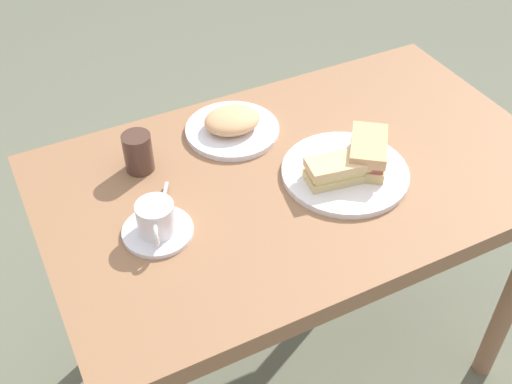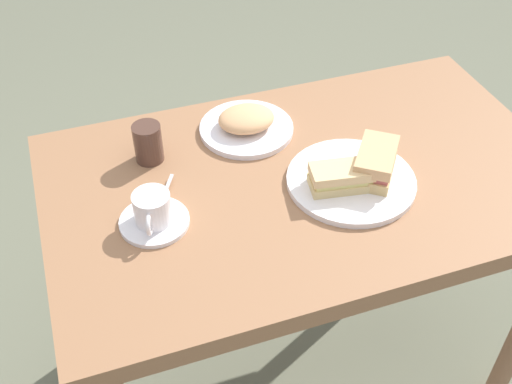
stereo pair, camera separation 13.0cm
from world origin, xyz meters
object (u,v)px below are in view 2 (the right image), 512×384
(side_plate, at_px, (246,129))
(sandwich_plate, at_px, (351,181))
(coffee_cup, at_px, (152,208))
(coffee_saucer, at_px, (154,222))
(spoon, at_px, (164,195))
(drinking_glass, at_px, (148,143))
(sandwich_front, at_px, (343,177))
(sandwich_back, at_px, (376,162))
(dining_table, at_px, (305,206))

(side_plate, bearing_deg, sandwich_plate, -58.54)
(coffee_cup, bearing_deg, coffee_saucer, 70.88)
(spoon, xyz_separation_m, drinking_glass, (-0.00, 0.14, 0.03))
(sandwich_front, xyz_separation_m, spoon, (-0.36, 0.10, -0.03))
(sandwich_plate, relative_size, sandwich_back, 1.83)
(sandwich_plate, height_order, sandwich_front, sandwich_front)
(sandwich_back, bearing_deg, coffee_saucer, 177.57)
(side_plate, bearing_deg, sandwich_front, -65.15)
(side_plate, bearing_deg, coffee_cup, -139.36)
(sandwich_back, height_order, drinking_glass, drinking_glass)
(sandwich_plate, distance_m, sandwich_back, 0.07)
(sandwich_front, xyz_separation_m, sandwich_back, (0.08, 0.01, 0.01))
(dining_table, xyz_separation_m, spoon, (-0.31, 0.03, 0.10))
(sandwich_back, xyz_separation_m, coffee_cup, (-0.48, 0.02, -0.00))
(dining_table, height_order, side_plate, side_plate)
(sandwich_back, height_order, coffee_cup, sandwich_back)
(dining_table, xyz_separation_m, drinking_glass, (-0.31, 0.17, 0.14))
(sandwich_back, bearing_deg, spoon, 169.28)
(sandwich_front, bearing_deg, sandwich_back, 9.30)
(dining_table, distance_m, coffee_saucer, 0.36)
(sandwich_back, distance_m, coffee_cup, 0.48)
(coffee_saucer, height_order, side_plate, side_plate)
(sandwich_plate, bearing_deg, side_plate, 121.46)
(spoon, bearing_deg, sandwich_plate, -11.86)
(coffee_cup, bearing_deg, side_plate, 40.64)
(coffee_saucer, relative_size, drinking_glass, 1.57)
(sandwich_back, distance_m, drinking_glass, 0.50)
(sandwich_plate, xyz_separation_m, coffee_cup, (-0.43, 0.02, 0.04))
(sandwich_back, relative_size, coffee_saucer, 1.08)
(spoon, relative_size, side_plate, 0.41)
(drinking_glass, bearing_deg, dining_table, -28.34)
(side_plate, height_order, drinking_glass, drinking_glass)
(spoon, bearing_deg, dining_table, -5.05)
(coffee_saucer, height_order, coffee_cup, coffee_cup)
(side_plate, distance_m, drinking_glass, 0.24)
(drinking_glass, bearing_deg, spoon, -89.96)
(drinking_glass, bearing_deg, sandwich_back, -26.86)
(spoon, distance_m, side_plate, 0.29)
(sandwich_front, bearing_deg, coffee_saucer, 175.11)
(coffee_cup, height_order, side_plate, coffee_cup)
(sandwich_plate, bearing_deg, sandwich_front, -152.74)
(dining_table, height_order, sandwich_plate, sandwich_plate)
(sandwich_front, relative_size, coffee_cup, 1.42)
(coffee_saucer, distance_m, spoon, 0.07)
(sandwich_back, bearing_deg, sandwich_plate, 177.90)
(coffee_cup, bearing_deg, dining_table, 6.26)
(sandwich_front, bearing_deg, coffee_cup, 175.39)
(side_plate, bearing_deg, sandwich_back, -50.79)
(spoon, height_order, drinking_glass, drinking_glass)
(sandwich_back, xyz_separation_m, spoon, (-0.45, 0.08, -0.03))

